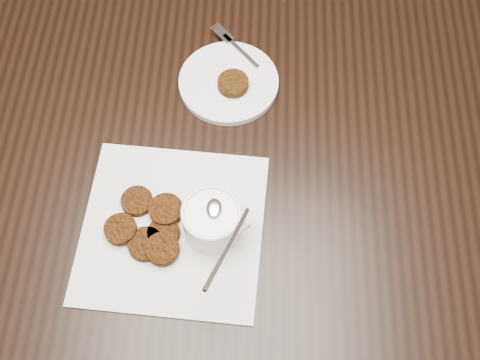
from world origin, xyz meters
name	(u,v)px	position (x,y,z in m)	size (l,w,h in m)	color
floor	(221,310)	(0.00, 0.00, 0.00)	(4.00, 4.00, 0.00)	#57331E
table	(202,248)	(-0.03, 0.04, 0.38)	(1.51, 0.97, 0.75)	black
napkin	(172,228)	(-0.06, -0.07, 0.75)	(0.30, 0.30, 0.00)	silver
sauce_ramekin	(211,212)	(0.01, -0.06, 0.82)	(0.13, 0.13, 0.13)	white
patty_cluster	(150,231)	(-0.09, -0.08, 0.76)	(0.19, 0.19, 0.02)	#5B2E0C
plate_with_patty	(229,80)	(0.02, 0.24, 0.76)	(0.19, 0.19, 0.03)	white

